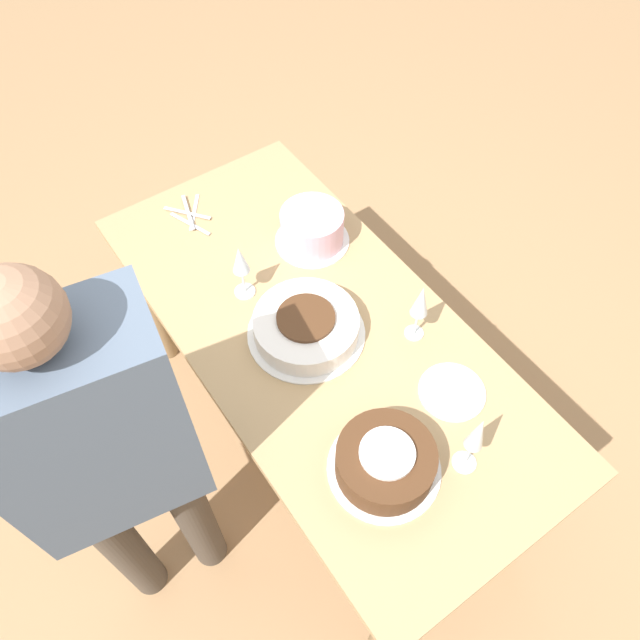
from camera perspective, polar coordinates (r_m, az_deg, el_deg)
The scene contains 11 objects.
ground_plane at distance 2.51m, azimuth 0.00°, elevation -11.05°, with size 12.00×12.00×0.00m, color #A87F56.
dining_table at distance 1.94m, azimuth 0.00°, elevation -3.08°, with size 1.59×0.74×0.78m.
cake_center_white at distance 1.79m, azimuth -1.28°, elevation -0.57°, with size 0.35×0.35×0.09m.
cake_front_chocolate at distance 1.59m, azimuth 6.00°, elevation -12.75°, with size 0.29×0.29×0.10m.
cake_back_decorated at distance 2.01m, azimuth -0.73°, elevation 8.39°, with size 0.24×0.24×0.12m.
wine_glass_near at distance 1.53m, azimuth 14.14°, elevation -10.22°, with size 0.06×0.06×0.24m.
wine_glass_far at distance 1.73m, azimuth 9.18°, elevation 1.56°, with size 0.06×0.06×0.21m.
wine_glass_extra at distance 1.82m, azimuth -7.29°, elevation 5.25°, with size 0.06×0.06×0.20m.
dessert_plate_right at distance 1.76m, azimuth 11.97°, elevation -6.44°, with size 0.18×0.18×0.01m.
fork_pile at distance 2.17m, azimuth -11.81°, elevation 9.36°, with size 0.21×0.14×0.01m.
person_cutting at distance 1.54m, azimuth -18.83°, elevation -11.63°, with size 0.28×0.43×1.57m.
Camera 1 is at (0.85, -0.60, 2.29)m, focal length 35.00 mm.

